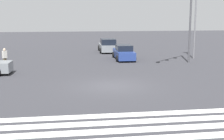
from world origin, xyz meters
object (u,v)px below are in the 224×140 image
Objects in this scene: traffic_signal_mast at (183,4)px; pedestrian at (5,57)px; street_light_pole_b at (196,14)px; car_0 at (108,46)px; car_1 at (124,53)px.

traffic_signal_mast reaches higher than pedestrian.
street_light_pole_b is at bearing 54.42° from pedestrian.
traffic_signal_mast is 1.58× the size of car_0.
pedestrian is 0.22× the size of street_light_pole_b.
street_light_pole_b reaches higher than pedestrian.
car_0 is (-5.17, 10.75, -4.68)m from traffic_signal_mast.
traffic_signal_mast is 4.52× the size of pedestrian.
car_1 is 11.43m from pedestrian.
car_0 is at bearing 89.04° from pedestrian.
traffic_signal_mast is at bearing -152.62° from car_0.
street_light_pole_b is at bearing -128.72° from car_0.
car_0 reaches higher than car_1.
street_light_pole_b is (7.29, -0.33, 3.82)m from car_1.
car_1 is at bearing 61.47° from pedestrian.
car_1 is 8.24m from street_light_pole_b.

